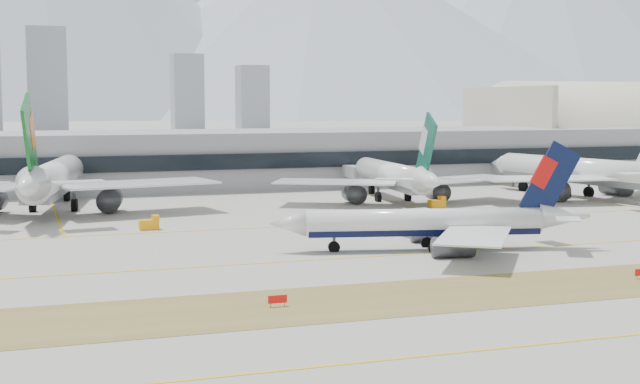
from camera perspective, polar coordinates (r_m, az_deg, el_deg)
name	(u,v)px	position (r m, az deg, el deg)	size (l,w,h in m)	color
ground	(331,253)	(136.07, 0.71, -3.92)	(3000.00, 3000.00, 0.00)	#9E9B93
apron_markings	(521,343)	(88.27, 12.71, -9.40)	(360.00, 122.22, 0.06)	brown
taxiing_airliner	(436,223)	(139.57, 7.42, -2.01)	(50.60, 43.35, 17.16)	white
widebody_eva	(52,181)	(193.73, -16.78, 0.71)	(68.98, 68.38, 25.01)	white
widebody_cathay	(395,177)	(205.96, 4.80, 0.94)	(59.26, 58.23, 21.21)	white
widebody_china_air	(581,173)	(222.92, 16.38, 1.20)	(62.79, 62.37, 22.86)	white
terminal	(190,159)	(245.83, -8.31, 2.11)	(280.00, 43.10, 15.00)	gray
hangar	(616,167)	(329.64, 18.43, 1.51)	(91.00, 60.00, 60.00)	beige
hold_sign_left	(278,299)	(100.64, -2.74, -6.88)	(2.20, 0.15, 1.35)	red
gse_c	(438,203)	(194.77, 7.53, -0.73)	(3.55, 2.00, 2.60)	#FFA10D
gse_b	(150,224)	(163.58, -10.84, -2.02)	(3.55, 2.00, 2.60)	#FFA10D
mountain_ridge	(61,4)	(1540.69, -16.23, 11.46)	(2830.00, 1120.00, 470.00)	#9EA8B7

